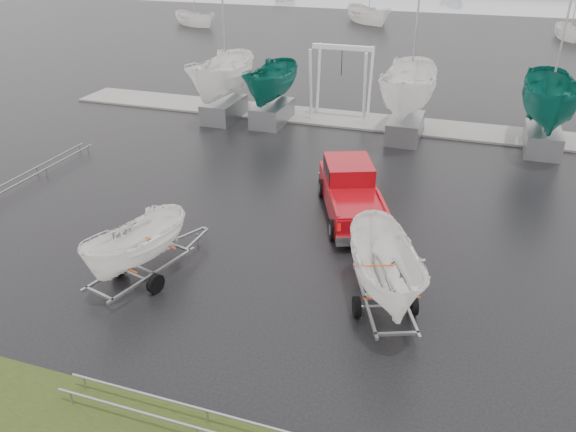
# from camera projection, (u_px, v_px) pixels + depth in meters

# --- Properties ---
(ground_plane) EXTENTS (120.00, 120.00, 0.00)m
(ground_plane) POSITION_uv_depth(u_px,v_px,m) (219.00, 215.00, 21.35)
(ground_plane) COLOR black
(ground_plane) RESTS_ON ground
(dock) EXTENTS (30.00, 3.00, 0.12)m
(dock) POSITION_uv_depth(u_px,v_px,m) (314.00, 116.00, 32.27)
(dock) COLOR gray
(dock) RESTS_ON ground
(pickup_truck) EXTENTS (3.77, 5.79, 1.83)m
(pickup_truck) POSITION_uv_depth(u_px,v_px,m) (351.00, 189.00, 21.14)
(pickup_truck) COLOR maroon
(pickup_truck) RESTS_ON ground
(trailer_hitched) EXTENTS (2.43, 3.78, 5.18)m
(trailer_hitched) POSITION_uv_depth(u_px,v_px,m) (391.00, 224.00, 14.77)
(trailer_hitched) COLOR gray
(trailer_hitched) RESTS_ON ground
(trailer_parked) EXTENTS (2.04, 3.78, 4.42)m
(trailer_parked) POSITION_uv_depth(u_px,v_px,m) (133.00, 211.00, 16.28)
(trailer_parked) COLOR gray
(trailer_parked) RESTS_ON ground
(boat_hoist) EXTENTS (3.30, 2.18, 4.12)m
(boat_hoist) POSITION_uv_depth(u_px,v_px,m) (341.00, 72.00, 30.65)
(boat_hoist) COLOR silver
(boat_hoist) RESTS_ON ground
(keelboat_0) EXTENTS (2.46, 3.20, 10.63)m
(keelboat_0) POSITION_uv_depth(u_px,v_px,m) (221.00, 49.00, 30.15)
(keelboat_0) COLOR gray
(keelboat_0) RESTS_ON ground
(keelboat_1) EXTENTS (2.15, 3.20, 6.81)m
(keelboat_1) POSITION_uv_depth(u_px,v_px,m) (272.00, 62.00, 29.77)
(keelboat_1) COLOR gray
(keelboat_1) RESTS_ON ground
(keelboat_2) EXTENTS (2.65, 3.20, 10.83)m
(keelboat_2) POSITION_uv_depth(u_px,v_px,m) (412.00, 55.00, 27.14)
(keelboat_2) COLOR gray
(keelboat_2) RESTS_ON ground
(keelboat_3) EXTENTS (2.55, 3.20, 10.72)m
(keelboat_3) POSITION_uv_depth(u_px,v_px,m) (558.00, 67.00, 25.61)
(keelboat_3) COLOR gray
(keelboat_3) RESTS_ON ground
(mast_rack_0) EXTENTS (0.56, 6.50, 0.06)m
(mast_rack_0) POSITION_uv_depth(u_px,v_px,m) (41.00, 168.00, 24.58)
(mast_rack_0) COLOR gray
(mast_rack_0) RESTS_ON ground
(mast_rack_2) EXTENTS (7.00, 0.56, 0.06)m
(mast_rack_2) POSITION_uv_depth(u_px,v_px,m) (202.00, 419.00, 12.06)
(mast_rack_2) COLOR gray
(mast_rack_2) RESTS_ON ground
(moored_boat_0) EXTENTS (3.38, 3.36, 11.26)m
(moored_boat_0) POSITION_uv_depth(u_px,v_px,m) (196.00, 25.00, 62.05)
(moored_boat_0) COLOR white
(moored_boat_0) RESTS_ON ground
(moored_boat_1) EXTENTS (4.33, 4.34, 12.04)m
(moored_boat_1) POSITION_uv_depth(u_px,v_px,m) (368.00, 23.00, 63.80)
(moored_boat_1) COLOR white
(moored_boat_1) RESTS_ON ground
(moored_boat_2) EXTENTS (2.53, 2.58, 10.95)m
(moored_boat_2) POSITION_uv_depth(u_px,v_px,m) (568.00, 39.00, 54.56)
(moored_boat_2) COLOR white
(moored_boat_2) RESTS_ON ground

